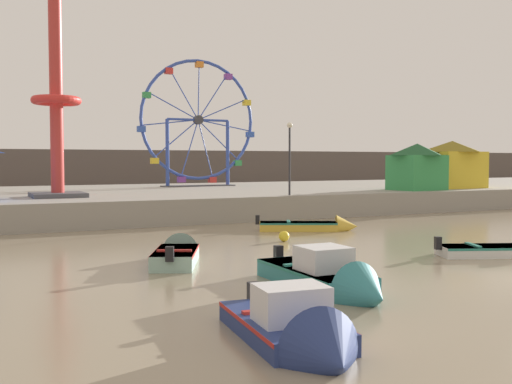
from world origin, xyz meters
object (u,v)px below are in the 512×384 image
promenade_lamp_near (290,148)px  mooring_buoy_orange (284,236)px  motorboat_teal_painted (332,279)px  motorboat_mustard_yellow (315,226)px  carnival_booth_yellow_awning (452,164)px  ferris_wheel_blue_frame (198,123)px  motorboat_seafoam (178,254)px  motorboat_pale_grey (506,250)px  drop_tower_red_tower (56,102)px  motorboat_navy_blue (300,333)px  carnival_booth_green_kiosk (417,166)px

promenade_lamp_near → mooring_buoy_orange: promenade_lamp_near is taller
promenade_lamp_near → motorboat_teal_painted: bearing=-116.6°
motorboat_mustard_yellow → carnival_booth_yellow_awning: bearing=53.7°
carnival_booth_yellow_awning → promenade_lamp_near: 15.35m
ferris_wheel_blue_frame → promenade_lamp_near: size_ratio=2.34×
ferris_wheel_blue_frame → motorboat_teal_painted: bearing=-105.1°
motorboat_seafoam → ferris_wheel_blue_frame: bearing=2.8°
motorboat_pale_grey → drop_tower_red_tower: (-12.20, 19.26, 6.32)m
motorboat_teal_painted → motorboat_mustard_yellow: bearing=150.9°
motorboat_seafoam → motorboat_navy_blue: 9.85m
motorboat_seafoam → carnival_booth_green_kiosk: carnival_booth_green_kiosk is taller
carnival_booth_yellow_awning → mooring_buoy_orange: size_ratio=10.15×
motorboat_mustard_yellow → carnival_booth_green_kiosk: carnival_booth_green_kiosk is taller
motorboat_navy_blue → mooring_buoy_orange: (6.67, 12.48, -0.07)m
ferris_wheel_blue_frame → drop_tower_red_tower: bearing=-141.3°
motorboat_seafoam → motorboat_navy_blue: motorboat_navy_blue is taller
motorboat_seafoam → drop_tower_red_tower: 16.54m
motorboat_mustard_yellow → promenade_lamp_near: (1.88, 5.78, 3.83)m
motorboat_teal_painted → motorboat_seafoam: motorboat_teal_painted is taller
motorboat_seafoam → promenade_lamp_near: bearing=-18.2°
motorboat_teal_painted → drop_tower_red_tower: bearing=-169.3°
motorboat_teal_painted → motorboat_pale_grey: 8.96m
motorboat_mustard_yellow → mooring_buoy_orange: size_ratio=10.57×
ferris_wheel_blue_frame → motorboat_navy_blue: bearing=-108.3°
motorboat_navy_blue → motorboat_pale_grey: bearing=122.9°
motorboat_teal_painted → mooring_buoy_orange: motorboat_teal_painted is taller
ferris_wheel_blue_frame → mooring_buoy_orange: 23.34m
motorboat_teal_painted → carnival_booth_yellow_awning: 31.19m
motorboat_navy_blue → carnival_booth_yellow_awning: bearing=138.2°
motorboat_seafoam → carnival_booth_yellow_awning: size_ratio=0.87×
promenade_lamp_near → ferris_wheel_blue_frame: bearing=91.4°
ferris_wheel_blue_frame → carnival_booth_green_kiosk: ferris_wheel_blue_frame is taller
motorboat_seafoam → mooring_buoy_orange: bearing=-38.6°
motorboat_navy_blue → carnival_booth_yellow_awning: 35.87m
ferris_wheel_blue_frame → motorboat_mustard_yellow: bearing=-94.6°
motorboat_mustard_yellow → carnival_booth_green_kiosk: 14.66m
motorboat_mustard_yellow → carnival_booth_green_kiosk: (12.52, 7.11, 2.75)m
drop_tower_red_tower → carnival_booth_green_kiosk: (22.83, -2.74, -3.54)m
motorboat_seafoam → motorboat_navy_blue: bearing=-161.2°
motorboat_navy_blue → motorboat_teal_painted: bearing=146.4°
promenade_lamp_near → mooring_buoy_orange: 10.60m
carnival_booth_yellow_awning → motorboat_seafoam: bearing=-153.0°
motorboat_teal_painted → motorboat_seafoam: bearing=-161.0°
promenade_lamp_near → mooring_buoy_orange: size_ratio=9.46×
motorboat_teal_painted → ferris_wheel_blue_frame: (8.35, 30.90, 5.91)m
motorboat_mustard_yellow → carnival_booth_yellow_awning: size_ratio=1.04×
motorboat_pale_grey → motorboat_teal_painted: bearing=-143.3°
ferris_wheel_blue_frame → mooring_buoy_orange: (-4.77, -22.04, -6.03)m
motorboat_navy_blue → drop_tower_red_tower: bearing=-172.1°
motorboat_teal_painted → carnival_booth_yellow_awning: bearing=131.5°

